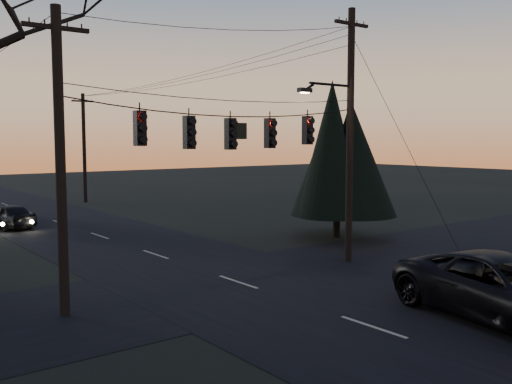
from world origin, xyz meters
TOP-DOWN VIEW (x-y plane):
  - main_road at (0.00, 20.00)m, footprint 8.00×120.00m
  - cross_road at (0.00, 10.00)m, footprint 60.00×7.00m
  - utility_pole_right at (5.50, 10.00)m, footprint 5.00×0.30m
  - utility_pole_left at (-6.00, 10.00)m, footprint 1.80×0.30m
  - utility_pole_far_r at (5.50, 38.00)m, footprint 1.80×0.30m
  - span_signal_assembly at (-0.24, 10.00)m, footprint 11.50×0.44m
  - evergreen_right at (9.36, 14.40)m, footprint 4.66×4.66m
  - suv_near at (3.20, 2.11)m, footprint 4.09×6.85m
  - sedan_oncoming_a at (-3.04, 27.55)m, footprint 2.53×4.33m

SIDE VIEW (x-z plane):
  - utility_pole_right at x=5.50m, z-range -5.00..5.00m
  - utility_pole_left at x=-6.00m, z-range -4.25..4.25m
  - utility_pole_far_r at x=5.50m, z-range -4.25..4.25m
  - cross_road at x=0.00m, z-range 0.00..0.02m
  - main_road at x=0.00m, z-range 0.00..0.02m
  - sedan_oncoming_a at x=-3.04m, z-range 0.00..1.38m
  - suv_near at x=3.20m, z-range 0.00..1.78m
  - evergreen_right at x=9.36m, z-range 0.59..7.82m
  - span_signal_assembly at x=-0.24m, z-range 4.35..6.01m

